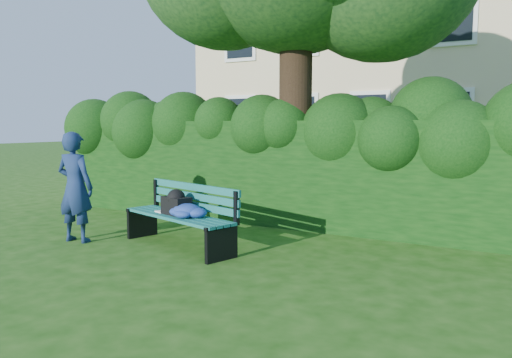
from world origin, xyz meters
The scene contains 5 objects.
ground centered at (0.00, 0.00, 0.00)m, with size 80.00×80.00×0.00m, color #19490D.
apartment_building centered at (0.00, 13.99, 6.00)m, with size 16.00×8.08×12.00m.
hedge centered at (0.00, 2.20, 0.90)m, with size 10.00×1.00×1.80m.
park_bench centered at (-0.78, -0.14, 0.50)m, with size 2.08×1.11×0.89m.
man_reading centered at (-2.38, -0.62, 0.82)m, with size 0.60×0.39×1.63m, color navy.
Camera 1 is at (3.56, -5.64, 1.73)m, focal length 35.00 mm.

